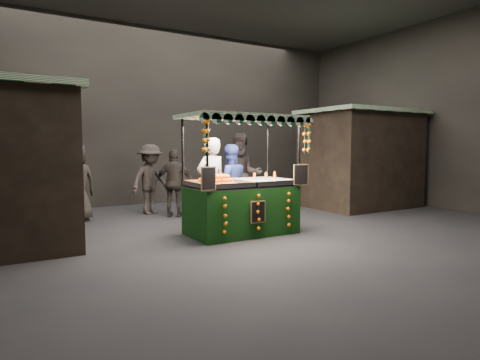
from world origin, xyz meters
TOP-DOWN VIEW (x-y plane):
  - ground at (0.00, 0.00)m, footprint 12.00×12.00m
  - market_hall at (0.00, 0.00)m, footprint 12.10×10.10m
  - neighbour_stall_right at (4.40, 1.50)m, footprint 3.00×2.20m
  - juice_stall at (-0.20, 0.08)m, footprint 2.27×1.33m
  - vendor_grey at (-0.45, 0.89)m, footprint 0.72×0.53m
  - vendor_blue at (0.16, 1.20)m, footprint 0.93×0.79m
  - shopper_0 at (-3.33, 3.05)m, footprint 0.57×0.38m
  - shopper_1 at (0.83, 1.80)m, footprint 1.15×1.04m
  - shopper_2 at (-0.57, 2.51)m, footprint 0.98×0.84m
  - shopper_3 at (-0.91, 3.21)m, footprint 1.24×0.99m
  - shopper_4 at (-2.63, 2.99)m, footprint 0.94×0.73m

SIDE VIEW (x-z plane):
  - ground at x=0.00m, z-range 0.00..0.00m
  - juice_stall at x=-0.20m, z-range -0.41..1.78m
  - shopper_0 at x=-3.33m, z-range 0.00..1.56m
  - shopper_2 at x=-0.57m, z-range 0.00..1.58m
  - vendor_blue at x=0.16m, z-range 0.00..1.67m
  - shopper_3 at x=-0.91m, z-range 0.00..1.68m
  - shopper_4 at x=-2.63m, z-range 0.00..1.70m
  - vendor_grey at x=-0.45m, z-range 0.00..1.80m
  - shopper_1 at x=0.83m, z-range 0.00..1.94m
  - neighbour_stall_right at x=4.40m, z-range 0.01..2.61m
  - market_hall at x=0.00m, z-range 0.86..5.91m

